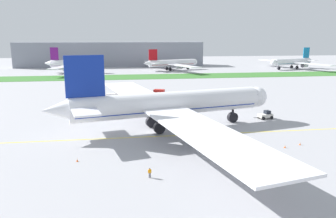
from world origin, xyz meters
The scene contains 15 objects.
ground_plane centered at (0.00, 0.00, 0.00)m, with size 600.00×600.00×0.00m, color #9E9EA3.
apron_taxi_line centered at (0.00, -3.35, 0.00)m, with size 280.00×0.36×0.01m, color yellow.
grass_median_strip centered at (0.00, 110.70, 0.05)m, with size 320.00×24.00×0.10m, color #38722D.
airliner_foreground centered at (3.88, 2.25, 6.11)m, with size 55.19×88.82×17.98m.
pushback_tug centered at (31.94, 8.57, 1.02)m, with size 5.72×3.02×2.25m.
ground_crew_wingwalker_port centered at (-2.71, -25.26, 0.98)m, with size 0.56×0.32×1.61m.
traffic_cone_near_nose centered at (29.37, -13.59, 0.28)m, with size 0.36×0.36×0.58m.
traffic_cone_port_wing centered at (25.41, -14.86, 0.28)m, with size 0.36×0.36×0.58m.
traffic_cone_starboard_wing centered at (-14.86, -16.43, 0.28)m, with size 0.36×0.36×0.58m.
service_truck_baggage_loader centered at (7.46, 43.06, 1.69)m, with size 5.39×4.19×3.22m.
service_truck_fuel_bowser centered at (-8.89, 39.59, 1.53)m, with size 5.60×3.33×2.77m.
parked_airliner_far_left centered at (-35.25, 138.25, 5.25)m, with size 36.08×55.37×15.51m.
parked_airliner_far_centre centered at (27.44, 145.29, 4.76)m, with size 39.08×62.73×14.04m.
parked_airliner_far_right centered at (112.39, 142.13, 4.94)m, with size 38.52×61.16×14.57m.
terminal_building centered at (-12.40, 183.76, 9.00)m, with size 137.82×20.00×18.00m, color gray.
Camera 1 is at (-6.98, -73.83, 21.68)m, focal length 35.41 mm.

